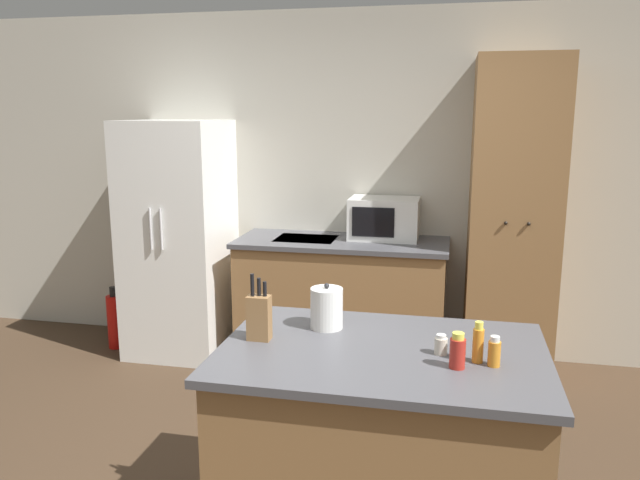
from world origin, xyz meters
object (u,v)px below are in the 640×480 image
(spice_bottle_green_herb, at_px, (458,352))
(kettle, at_px, (327,308))
(pantry_cabinet, at_px, (513,222))
(spice_bottle_tall_dark, at_px, (478,343))
(refrigerator, at_px, (179,239))
(spice_bottle_short_red, at_px, (458,349))
(knife_block, at_px, (259,316))
(microwave, at_px, (384,218))
(spice_bottle_pale_salt, at_px, (441,345))
(spice_bottle_amber_oil, at_px, (494,352))
(fire_extinguisher, at_px, (115,321))

(spice_bottle_green_herb, relative_size, kettle, 0.67)
(pantry_cabinet, bearing_deg, spice_bottle_tall_dark, -97.97)
(refrigerator, height_order, spice_bottle_short_red, refrigerator)
(knife_block, height_order, spice_bottle_short_red, knife_block)
(microwave, relative_size, spice_bottle_green_herb, 3.63)
(spice_bottle_pale_salt, bearing_deg, knife_block, 179.66)
(spice_bottle_amber_oil, bearing_deg, spice_bottle_pale_salt, 158.97)
(knife_block, xyz_separation_m, spice_bottle_amber_oil, (0.95, -0.08, -0.05))
(spice_bottle_green_herb, distance_m, spice_bottle_pale_salt, 0.14)
(pantry_cabinet, bearing_deg, spice_bottle_green_herb, -99.70)
(knife_block, relative_size, spice_bottle_green_herb, 2.06)
(spice_bottle_tall_dark, height_order, kettle, kettle)
(spice_bottle_short_red, distance_m, fire_extinguisher, 3.34)
(knife_block, bearing_deg, spice_bottle_green_herb, -8.95)
(refrigerator, xyz_separation_m, microwave, (1.56, 0.16, 0.19))
(pantry_cabinet, distance_m, microwave, 0.91)
(spice_bottle_amber_oil, bearing_deg, spice_bottle_tall_dark, 157.27)
(kettle, bearing_deg, spice_bottle_short_red, -22.24)
(knife_block, xyz_separation_m, spice_bottle_short_red, (0.82, -0.03, -0.06))
(knife_block, bearing_deg, spice_bottle_pale_salt, -0.34)
(fire_extinguisher, bearing_deg, spice_bottle_tall_dark, -35.62)
(spice_bottle_green_herb, bearing_deg, spice_bottle_short_red, 87.42)
(kettle, bearing_deg, spice_bottle_green_herb, -30.13)
(refrigerator, xyz_separation_m, spice_bottle_tall_dark, (2.17, -2.03, 0.09))
(spice_bottle_pale_salt, bearing_deg, kettle, 157.85)
(spice_bottle_green_herb, bearing_deg, spice_bottle_tall_dark, 43.40)
(knife_block, height_order, spice_bottle_tall_dark, knife_block)
(spice_bottle_short_red, height_order, spice_bottle_green_herb, spice_bottle_green_herb)
(pantry_cabinet, distance_m, fire_extinguisher, 3.13)
(spice_bottle_green_herb, relative_size, fire_extinguisher, 0.28)
(spice_bottle_tall_dark, relative_size, spice_bottle_short_red, 1.91)
(refrigerator, relative_size, spice_bottle_short_red, 21.01)
(kettle, bearing_deg, fire_extinguisher, 140.79)
(spice_bottle_amber_oil, bearing_deg, microwave, 106.78)
(spice_bottle_short_red, bearing_deg, knife_block, 177.70)
(fire_extinguisher, bearing_deg, spice_bottle_amber_oil, -35.38)
(microwave, xyz_separation_m, spice_bottle_tall_dark, (0.61, -2.19, -0.10))
(spice_bottle_tall_dark, bearing_deg, fire_extinguisher, 144.38)
(kettle, bearing_deg, pantry_cabinet, 62.77)
(knife_block, bearing_deg, spice_bottle_amber_oil, -4.87)
(refrigerator, height_order, spice_bottle_amber_oil, refrigerator)
(refrigerator, bearing_deg, spice_bottle_short_red, -43.71)
(microwave, distance_m, fire_extinguisher, 2.28)
(pantry_cabinet, relative_size, spice_bottle_pale_salt, 27.14)
(spice_bottle_pale_salt, bearing_deg, spice_bottle_short_red, -22.84)
(refrigerator, distance_m, kettle, 2.34)
(refrigerator, relative_size, spice_bottle_green_herb, 12.89)
(spice_bottle_tall_dark, distance_m, spice_bottle_short_red, 0.08)
(microwave, distance_m, spice_bottle_short_red, 2.23)
(knife_block, relative_size, fire_extinguisher, 0.57)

